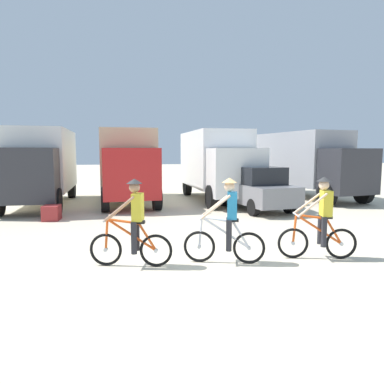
{
  "coord_description": "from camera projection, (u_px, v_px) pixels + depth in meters",
  "views": [
    {
      "loc": [
        -1.89,
        -7.27,
        2.36
      ],
      "look_at": [
        0.06,
        3.67,
        1.1
      ],
      "focal_mm": 33.38,
      "sensor_mm": 36.0,
      "label": 1
    }
  ],
  "objects": [
    {
      "name": "ground_plane",
      "position": [
        219.0,
        261.0,
        7.71
      ],
      "size": [
        120.0,
        120.0,
        0.0
      ],
      "primitive_type": "plane",
      "color": "beige"
    },
    {
      "name": "box_truck_white_box",
      "position": [
        40.0,
        163.0,
        15.7
      ],
      "size": [
        2.62,
        6.83,
        3.35
      ],
      "color": "white",
      "rests_on": "ground"
    },
    {
      "name": "box_truck_tan_camper",
      "position": [
        127.0,
        162.0,
        16.68
      ],
      "size": [
        2.77,
        6.88,
        3.35
      ],
      "color": "#CCB78E",
      "rests_on": "ground"
    },
    {
      "name": "box_truck_avon_van",
      "position": [
        217.0,
        162.0,
        17.34
      ],
      "size": [
        2.64,
        6.84,
        3.35
      ],
      "color": "white",
      "rests_on": "ground"
    },
    {
      "name": "box_truck_grey_hauler",
      "position": [
        308.0,
        161.0,
        18.3
      ],
      "size": [
        3.4,
        7.04,
        3.35
      ],
      "color": "#9E9EA3",
      "rests_on": "ground"
    },
    {
      "name": "sedan_parked",
      "position": [
        255.0,
        188.0,
        14.5
      ],
      "size": [
        2.45,
        4.44,
        1.76
      ],
      "color": "slate",
      "rests_on": "ground"
    },
    {
      "name": "cyclist_orange_shirt",
      "position": [
        133.0,
        226.0,
        7.29
      ],
      "size": [
        1.69,
        0.61,
        1.82
      ],
      "color": "black",
      "rests_on": "ground"
    },
    {
      "name": "cyclist_cowboy_hat",
      "position": [
        227.0,
        224.0,
        7.5
      ],
      "size": [
        1.68,
        0.66,
        1.82
      ],
      "color": "black",
      "rests_on": "ground"
    },
    {
      "name": "cyclist_near_camera",
      "position": [
        321.0,
        221.0,
        7.82
      ],
      "size": [
        1.7,
        0.58,
        1.82
      ],
      "color": "black",
      "rests_on": "ground"
    },
    {
      "name": "supply_crate",
      "position": [
        52.0,
        213.0,
        12.31
      ],
      "size": [
        0.57,
        0.68,
        0.52
      ],
      "primitive_type": "cube",
      "rotation": [
        0.0,
        0.0,
        3.1
      ],
      "color": "#9E2D2D",
      "rests_on": "ground"
    }
  ]
}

